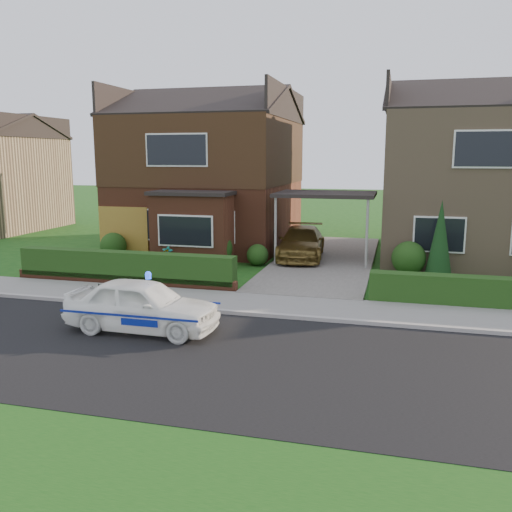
% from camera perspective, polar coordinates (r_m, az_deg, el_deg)
% --- Properties ---
extents(ground, '(120.00, 120.00, 0.00)m').
position_cam_1_polar(ground, '(11.38, -0.28, -10.99)').
color(ground, '#154712').
rests_on(ground, ground).
extents(road, '(60.00, 6.00, 0.02)m').
position_cam_1_polar(road, '(11.38, -0.28, -10.99)').
color(road, black).
rests_on(road, ground).
extents(kerb, '(60.00, 0.16, 0.12)m').
position_cam_1_polar(kerb, '(14.16, 2.93, -6.38)').
color(kerb, '#9E9993').
rests_on(kerb, ground).
extents(sidewalk, '(60.00, 2.00, 0.10)m').
position_cam_1_polar(sidewalk, '(15.16, 3.75, -5.29)').
color(sidewalk, slate).
rests_on(sidewalk, ground).
extents(driveway, '(3.80, 12.00, 0.12)m').
position_cam_1_polar(driveway, '(21.79, 7.21, -0.46)').
color(driveway, '#666059').
rests_on(driveway, ground).
extents(house_left, '(7.50, 9.53, 7.25)m').
position_cam_1_polar(house_left, '(25.59, -4.83, 9.65)').
color(house_left, brown).
rests_on(house_left, ground).
extents(house_right, '(7.50, 8.06, 7.25)m').
position_cam_1_polar(house_right, '(24.42, 22.15, 8.54)').
color(house_right, '#93785A').
rests_on(house_right, ground).
extents(carport_link, '(3.80, 3.00, 2.77)m').
position_cam_1_polar(carport_link, '(21.41, 7.35, 6.35)').
color(carport_link, black).
rests_on(carport_link, ground).
extents(garage_door, '(2.20, 0.10, 2.10)m').
position_cam_1_polar(garage_door, '(23.19, -13.75, 2.46)').
color(garage_door, brown).
rests_on(garage_door, ground).
extents(dwarf_wall, '(7.70, 0.25, 0.36)m').
position_cam_1_polar(dwarf_wall, '(18.16, -13.77, -2.50)').
color(dwarf_wall, brown).
rests_on(dwarf_wall, ground).
extents(hedge_left, '(7.50, 0.55, 0.90)m').
position_cam_1_polar(hedge_left, '(18.33, -13.53, -2.95)').
color(hedge_left, '#1A3912').
rests_on(hedge_left, ground).
extents(hedge_right, '(7.50, 0.55, 0.80)m').
position_cam_1_polar(hedge_right, '(16.41, 25.02, -5.23)').
color(hedge_right, '#1A3912').
rests_on(hedge_right, ground).
extents(shrub_left_far, '(1.08, 1.08, 1.08)m').
position_cam_1_polar(shrub_left_far, '(22.99, -14.79, 1.06)').
color(shrub_left_far, '#1A3912').
rests_on(shrub_left_far, ground).
extents(shrub_left_mid, '(1.32, 1.32, 1.32)m').
position_cam_1_polar(shrub_left_mid, '(20.95, -4.28, 0.82)').
color(shrub_left_mid, '#1A3912').
rests_on(shrub_left_mid, ground).
extents(shrub_left_near, '(0.84, 0.84, 0.84)m').
position_cam_1_polar(shrub_left_near, '(20.82, 0.16, 0.12)').
color(shrub_left_near, '#1A3912').
rests_on(shrub_left_near, ground).
extents(shrub_right_near, '(1.20, 1.20, 1.20)m').
position_cam_1_polar(shrub_right_near, '(19.95, 15.78, -0.21)').
color(shrub_right_near, '#1A3912').
rests_on(shrub_right_near, ground).
extents(conifer_a, '(0.90, 0.90, 2.60)m').
position_cam_1_polar(conifer_a, '(19.69, 18.79, 1.55)').
color(conifer_a, black).
rests_on(conifer_a, ground).
extents(police_car, '(3.43, 3.76, 1.44)m').
position_cam_1_polar(police_car, '(13.30, -11.89, -5.13)').
color(police_car, white).
rests_on(police_car, ground).
extents(driveway_car, '(2.10, 4.39, 1.23)m').
position_cam_1_polar(driveway_car, '(21.84, 4.81, 1.41)').
color(driveway_car, brown).
rests_on(driveway_car, driveway).
extents(potted_plant_a, '(0.45, 0.33, 0.80)m').
position_cam_1_polar(potted_plant_a, '(20.67, -9.29, -0.15)').
color(potted_plant_a, gray).
rests_on(potted_plant_a, ground).
extents(potted_plant_b, '(0.49, 0.48, 0.69)m').
position_cam_1_polar(potted_plant_b, '(20.73, -9.70, -0.29)').
color(potted_plant_b, gray).
rests_on(potted_plant_b, ground).
extents(potted_plant_c, '(0.53, 0.53, 0.78)m').
position_cam_1_polar(potted_plant_c, '(19.28, -15.89, -1.21)').
color(potted_plant_c, gray).
rests_on(potted_plant_c, ground).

